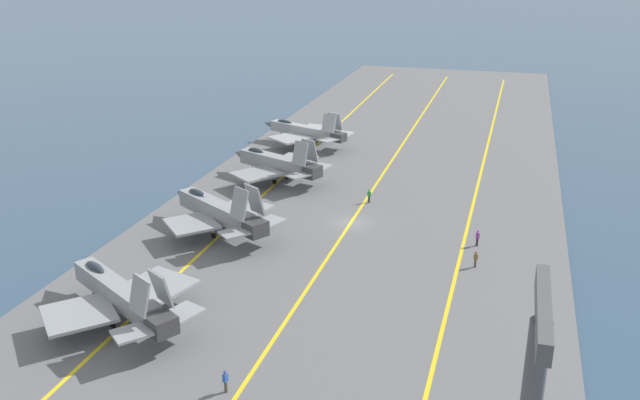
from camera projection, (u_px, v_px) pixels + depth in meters
ground_plane at (351, 226)px, 78.51m from camera, size 2000.00×2000.00×0.00m
carrier_deck at (351, 224)px, 78.44m from camera, size 219.90×47.58×0.40m
deck_stripe_foul_line at (465, 235)px, 74.92m from camera, size 197.90×1.41×0.01m
deck_stripe_centerline at (351, 223)px, 78.37m from camera, size 197.91×0.36×0.01m
deck_stripe_edge_line at (246, 211)px, 81.83m from camera, size 197.90×1.40×0.01m
parked_jet_nearest at (119, 293)px, 57.19m from camera, size 13.57×16.32×6.25m
parked_jet_second at (218, 210)px, 74.79m from camera, size 13.17×16.05×6.84m
parked_jet_third at (276, 163)px, 91.90m from camera, size 14.06×15.39×6.51m
parked_jet_fourth at (305, 131)px, 108.22m from camera, size 13.05×16.29×6.01m
crew_brown_vest at (476, 258)px, 67.14m from camera, size 0.36×0.44×1.72m
crew_blue_vest at (226, 380)px, 48.15m from camera, size 0.44×0.35×1.80m
crew_purple_vest at (477, 237)px, 71.98m from camera, size 0.46×0.42×1.80m
crew_green_vest at (369, 195)px, 84.25m from camera, size 0.43×0.46×1.75m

